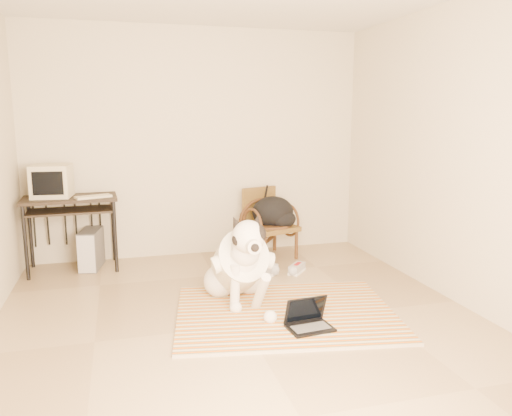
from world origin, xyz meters
name	(u,v)px	position (x,y,z in m)	size (l,w,h in m)	color
floor	(244,325)	(0.00, 0.00, 0.00)	(4.50, 4.50, 0.00)	#9B835F
wall_back	(198,144)	(0.00, 2.25, 1.35)	(4.50, 4.50, 0.00)	beige
wall_front	(403,219)	(0.00, -2.25, 1.35)	(4.50, 4.50, 0.00)	beige
wall_right	(466,155)	(2.00, 0.00, 1.35)	(4.50, 4.50, 0.00)	beige
rug	(286,313)	(0.40, 0.13, 0.01)	(2.06, 1.71, 0.02)	#D6660D
dog	(240,265)	(0.08, 0.50, 0.36)	(0.60, 1.24, 0.90)	white
laptop	(308,320)	(0.47, -0.22, 0.08)	(0.37, 0.29, 0.25)	black
computer_desk	(70,208)	(-1.46, 1.93, 0.70)	(1.00, 0.59, 0.82)	black
crt_monitor	(52,181)	(-1.63, 2.00, 0.99)	(0.43, 0.41, 0.35)	beige
desk_keyboard	(93,197)	(-1.21, 1.82, 0.83)	(0.37, 0.14, 0.02)	beige
pc_tower	(91,249)	(-1.27, 1.96, 0.22)	(0.28, 0.49, 0.43)	#4D4D4F
rattan_chair	(268,223)	(0.76, 1.88, 0.41)	(0.67, 0.66, 0.82)	brown
backpack	(275,213)	(0.82, 1.80, 0.55)	(0.50, 0.43, 0.37)	black
sneaker_left	(263,268)	(0.53, 1.28, 0.05)	(0.31, 0.34, 0.12)	white
sneaker_right	(297,269)	(0.89, 1.19, 0.04)	(0.26, 0.27, 0.09)	white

